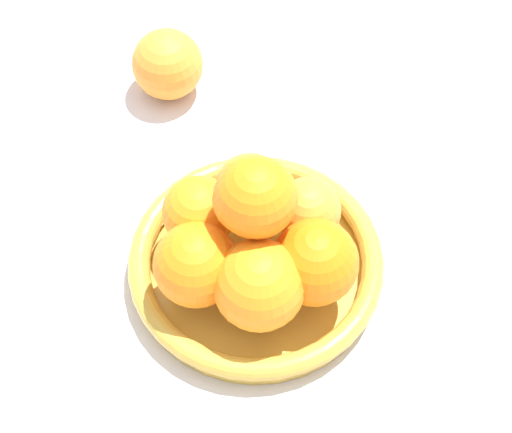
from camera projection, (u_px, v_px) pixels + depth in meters
The scene contains 4 objects.
ground_plane at pixel (256, 272), 0.85m from camera, with size 4.00×4.00×0.00m, color silver.
fruit_bowl at pixel (256, 263), 0.83m from camera, with size 0.25×0.25×0.03m.
orange_pile at pixel (254, 236), 0.77m from camera, with size 0.18×0.19×0.13m.
stray_orange at pixel (168, 64), 0.95m from camera, with size 0.08×0.08×0.08m, color orange.
Camera 1 is at (-0.41, -0.09, 0.74)m, focal length 60.00 mm.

